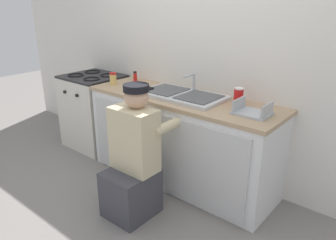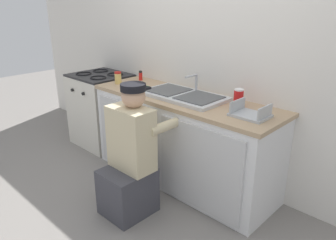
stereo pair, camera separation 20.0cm
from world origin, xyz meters
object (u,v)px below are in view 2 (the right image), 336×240
spice_bottle_red (141,76)px  dish_rack_tray (250,113)px  plumber_person (130,162)px  condiment_jar (118,78)px  sink_double_basin (183,95)px  soda_cup_red (238,98)px  cell_phone (142,87)px  stove_range (102,109)px

spice_bottle_red → dish_rack_tray: 1.51m
plumber_person → condiment_jar: 1.14m
sink_double_basin → soda_cup_red: size_ratio=5.26×
cell_phone → spice_bottle_red: spice_bottle_red is taller
soda_cup_red → spice_bottle_red: soda_cup_red is taller
stove_range → plumber_person: (1.34, -0.68, 0.02)m
dish_rack_tray → cell_phone: bearing=-180.0°
spice_bottle_red → dish_rack_tray: size_ratio=0.37×
stove_range → plumber_person: bearing=-26.7°
spice_bottle_red → plumber_person: bearing=-46.5°
stove_range → dish_rack_tray: dish_rack_tray is taller
soda_cup_red → dish_rack_tray: soda_cup_red is taller
stove_range → plumber_person: plumber_person is taller
plumber_person → soda_cup_red: 1.04m
spice_bottle_red → condiment_jar: condiment_jar is taller
cell_phone → soda_cup_red: size_ratio=0.92×
soda_cup_red → spice_bottle_red: bearing=177.2°
sink_double_basin → condiment_jar: size_ratio=6.25×
plumber_person → soda_cup_red: plumber_person is taller
stove_range → condiment_jar: 0.69m
cell_phone → soda_cup_red: bearing=8.1°
stove_range → condiment_jar: condiment_jar is taller
cell_phone → sink_double_basin: bearing=4.7°
dish_rack_tray → plumber_person: bearing=-137.4°
stove_range → condiment_jar: (0.48, -0.10, 0.49)m
sink_double_basin → spice_bottle_red: sink_double_basin is taller
plumber_person → soda_cup_red: (0.49, 0.78, 0.48)m
soda_cup_red → spice_bottle_red: (-1.30, 0.06, -0.02)m
soda_cup_red → dish_rack_tray: 0.25m
cell_phone → condiment_jar: 0.33m
plumber_person → cell_phone: size_ratio=7.89×
sink_double_basin → spice_bottle_red: (-0.78, 0.17, 0.03)m
soda_cup_red → stove_range: bearing=-176.7°
sink_double_basin → plumber_person: (0.03, -0.68, -0.42)m
sink_double_basin → spice_bottle_red: size_ratio=7.62×
plumber_person → cell_phone: bearing=130.5°
plumber_person → cell_phone: 0.93m
stove_range → dish_rack_tray: (2.04, -0.04, 0.45)m
sink_double_basin → stove_range: sink_double_basin is taller
sink_double_basin → dish_rack_tray: sink_double_basin is taller
sink_double_basin → soda_cup_red: bearing=11.4°
condiment_jar → stove_range: bearing=168.6°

